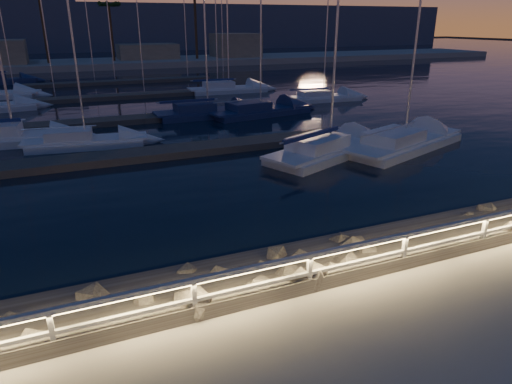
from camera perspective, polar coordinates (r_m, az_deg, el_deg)
ground at (r=13.02m, az=14.39°, el=-9.93°), size 400.00×400.00×0.00m
harbor_water at (r=41.27m, az=-12.88°, el=9.62°), size 400.00×440.00×0.60m
guard_rail at (r=12.62m, az=14.45°, el=-6.97°), size 44.11×0.12×1.06m
riprap at (r=12.98m, az=-1.68°, el=-10.59°), size 40.45×3.00×1.38m
floating_docks at (r=42.41m, az=-13.28°, el=10.65°), size 22.00×36.00×0.40m
far_shore at (r=83.31m, az=-18.87°, el=15.20°), size 160.00×14.00×5.20m
palm_center at (r=82.28m, az=-17.95°, el=21.20°), size 3.00×3.00×9.70m
sailboat_c at (r=25.88m, az=8.89°, el=5.47°), size 9.21×5.82×15.22m
sailboat_d at (r=28.27m, az=17.78°, el=6.00°), size 9.84×5.78×16.10m
sailboat_e at (r=31.70m, az=-28.32°, el=6.05°), size 8.14×3.28×13.57m
sailboat_f at (r=29.30m, az=-20.86°, el=6.04°), size 7.30×3.03×12.09m
sailboat_g at (r=36.60m, az=-6.36°, el=9.95°), size 8.42×2.63×14.21m
sailboat_h at (r=37.09m, az=0.25°, el=10.20°), size 9.09×4.07×14.86m
sailboat_k at (r=49.65m, az=-3.69°, el=12.79°), size 8.64×2.99×14.44m
sailboat_l at (r=44.57m, az=8.16°, el=11.69°), size 7.75×2.83×12.85m
sailboat_m at (r=64.31m, az=-29.30°, el=12.07°), size 7.78×3.66×12.86m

